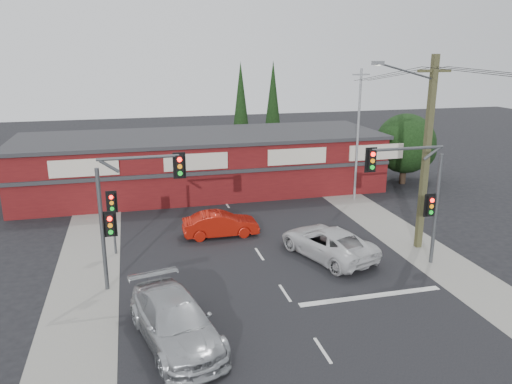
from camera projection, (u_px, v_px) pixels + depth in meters
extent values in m
plane|color=black|center=(283.00, 290.00, 21.97)|extent=(120.00, 120.00, 0.00)
cube|color=black|center=(255.00, 248.00, 26.63)|extent=(14.00, 70.00, 0.01)
cube|color=gray|center=(88.00, 264.00, 24.62)|extent=(3.00, 70.00, 0.02)
cube|color=gray|center=(398.00, 234.00, 28.63)|extent=(3.00, 70.00, 0.02)
cube|color=silver|center=(371.00, 296.00, 21.40)|extent=(6.50, 0.35, 0.01)
imported|color=silver|center=(328.00, 242.00, 25.33)|extent=(4.24, 6.08, 1.54)
imported|color=#ABAEB0|center=(175.00, 321.00, 17.86)|extent=(3.58, 6.16, 1.68)
imported|color=#A5160A|center=(221.00, 224.00, 28.16)|extent=(4.26, 1.52, 1.40)
cube|color=silver|center=(323.00, 350.00, 17.55)|extent=(0.12, 1.60, 0.01)
cube|color=silver|center=(285.00, 293.00, 21.67)|extent=(0.12, 1.60, 0.01)
cube|color=silver|center=(259.00, 254.00, 25.78)|extent=(0.12, 1.60, 0.01)
cube|color=silver|center=(241.00, 226.00, 29.90)|extent=(0.12, 1.60, 0.01)
cube|color=silver|center=(227.00, 204.00, 34.02)|extent=(0.12, 1.60, 0.01)
cube|color=silver|center=(216.00, 188.00, 38.14)|extent=(0.12, 1.60, 0.01)
cube|color=silver|center=(207.00, 174.00, 42.25)|extent=(0.12, 1.60, 0.01)
cube|color=silver|center=(200.00, 163.00, 46.37)|extent=(0.12, 1.60, 0.01)
cube|color=#521012|center=(203.00, 164.00, 37.02)|extent=(26.00, 8.00, 4.00)
cube|color=#2D2D30|center=(202.00, 136.00, 36.44)|extent=(26.40, 8.40, 0.25)
cube|color=beige|center=(84.00, 168.00, 31.05)|extent=(4.20, 0.12, 1.10)
cube|color=beige|center=(196.00, 162.00, 32.70)|extent=(4.20, 0.12, 1.10)
cube|color=beige|center=(297.00, 156.00, 34.36)|extent=(4.20, 0.12, 1.10)
cube|color=beige|center=(376.00, 152.00, 35.78)|extent=(4.20, 0.12, 1.10)
cube|color=#2D2D30|center=(212.00, 173.00, 33.11)|extent=(26.00, 0.15, 0.25)
cylinder|color=#2D2116|center=(403.00, 172.00, 39.12)|extent=(0.50, 0.50, 1.80)
sphere|color=black|center=(405.00, 143.00, 38.49)|extent=(4.60, 4.60, 4.60)
sphere|color=black|center=(415.00, 149.00, 39.97)|extent=(3.40, 3.40, 3.40)
sphere|color=black|center=(381.00, 152.00, 39.73)|extent=(2.80, 2.80, 2.80)
cylinder|color=#2D2116|center=(241.00, 155.00, 44.88)|extent=(0.24, 0.24, 2.00)
cone|color=black|center=(241.00, 105.00, 43.63)|extent=(1.80, 1.80, 7.50)
cylinder|color=#2D2116|center=(272.00, 149.00, 47.57)|extent=(0.24, 0.24, 2.00)
cone|color=black|center=(273.00, 102.00, 46.32)|extent=(1.80, 1.80, 7.50)
cylinder|color=#47494C|center=(102.00, 231.00, 21.30)|extent=(0.18, 0.18, 5.50)
cylinder|color=#47494C|center=(138.00, 158.00, 20.85)|extent=(3.40, 0.14, 0.14)
cylinder|color=#47494C|center=(109.00, 166.00, 20.65)|extent=(0.82, 0.14, 0.63)
cube|color=black|center=(180.00, 166.00, 21.37)|extent=(0.32, 0.22, 0.95)
cube|color=black|center=(179.00, 166.00, 21.44)|extent=(0.55, 0.04, 1.15)
cylinder|color=#FF0C07|center=(180.00, 160.00, 21.17)|extent=(0.20, 0.06, 0.20)
cylinder|color=orange|center=(180.00, 167.00, 21.25)|extent=(0.20, 0.06, 0.20)
cylinder|color=#0CE526|center=(180.00, 173.00, 21.33)|extent=(0.20, 0.06, 0.20)
cube|color=black|center=(110.00, 225.00, 21.31)|extent=(0.32, 0.22, 0.95)
cube|color=black|center=(110.00, 224.00, 21.38)|extent=(0.55, 0.04, 1.15)
cylinder|color=#FF0C07|center=(110.00, 219.00, 21.11)|extent=(0.20, 0.06, 0.20)
cylinder|color=orange|center=(110.00, 226.00, 21.19)|extent=(0.20, 0.06, 0.20)
cylinder|color=#0CE526|center=(111.00, 232.00, 21.28)|extent=(0.20, 0.06, 0.20)
cylinder|color=#47494C|center=(436.00, 210.00, 24.03)|extent=(0.18, 0.18, 5.50)
cylinder|color=#47494C|center=(408.00, 149.00, 22.75)|extent=(3.60, 0.14, 0.14)
cylinder|color=#47494C|center=(432.00, 154.00, 23.13)|extent=(0.82, 0.14, 0.63)
cube|color=black|center=(371.00, 160.00, 22.45)|extent=(0.32, 0.22, 0.95)
cube|color=black|center=(371.00, 160.00, 22.51)|extent=(0.55, 0.04, 1.15)
cylinder|color=#FF0C07|center=(373.00, 154.00, 22.25)|extent=(0.20, 0.06, 0.20)
cylinder|color=orange|center=(373.00, 161.00, 22.33)|extent=(0.20, 0.06, 0.20)
cylinder|color=#0CE526|center=(372.00, 167.00, 22.41)|extent=(0.20, 0.06, 0.20)
cube|color=black|center=(430.00, 206.00, 23.88)|extent=(0.32, 0.22, 0.95)
cube|color=black|center=(429.00, 205.00, 23.95)|extent=(0.55, 0.04, 1.15)
cylinder|color=#FF0C07|center=(432.00, 200.00, 23.68)|extent=(0.20, 0.06, 0.20)
cylinder|color=orange|center=(432.00, 206.00, 23.76)|extent=(0.20, 0.06, 0.20)
cylinder|color=#0CE526|center=(431.00, 212.00, 23.84)|extent=(0.20, 0.06, 0.20)
cylinder|color=#47494C|center=(114.00, 227.00, 25.44)|extent=(0.12, 0.12, 3.00)
cube|color=black|center=(112.00, 202.00, 25.08)|extent=(0.32, 0.22, 0.95)
cube|color=black|center=(112.00, 202.00, 25.15)|extent=(0.55, 0.04, 1.15)
cylinder|color=#FF0C07|center=(111.00, 197.00, 24.88)|extent=(0.20, 0.06, 0.20)
cylinder|color=orange|center=(112.00, 203.00, 24.96)|extent=(0.20, 0.06, 0.20)
cylinder|color=#0CE526|center=(112.00, 209.00, 25.04)|extent=(0.20, 0.06, 0.20)
cube|color=#4D4B2B|center=(426.00, 155.00, 25.39)|extent=(0.30, 0.30, 10.00)
cube|color=#4D4B2B|center=(434.00, 71.00, 24.23)|extent=(1.80, 0.14, 0.14)
cylinder|color=#47494C|center=(407.00, 71.00, 23.71)|extent=(3.23, 0.39, 0.89)
cube|color=slate|center=(378.00, 63.00, 23.08)|extent=(0.55, 0.25, 0.18)
cylinder|color=silver|center=(378.00, 65.00, 23.11)|extent=(0.28, 0.28, 0.05)
cylinder|color=gray|center=(358.00, 136.00, 34.03)|extent=(0.16, 0.16, 9.00)
cube|color=gray|center=(361.00, 74.00, 32.90)|extent=(1.20, 0.10, 0.10)
cylinder|color=black|center=(383.00, 75.00, 28.45)|extent=(0.73, 9.01, 1.22)
cylinder|color=black|center=(392.00, 75.00, 28.59)|extent=(0.52, 9.00, 1.22)
cylinder|color=black|center=(401.00, 75.00, 28.73)|extent=(0.31, 9.00, 1.22)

